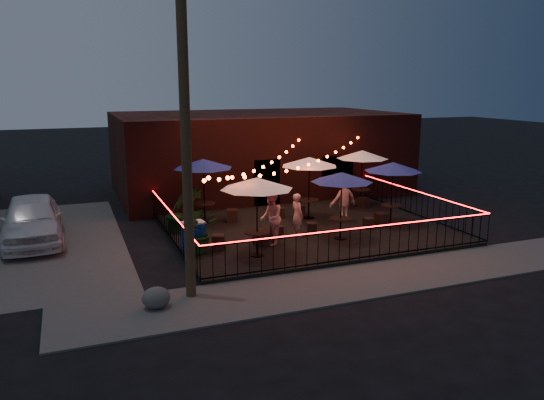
{
  "coord_description": "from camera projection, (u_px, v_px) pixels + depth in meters",
  "views": [
    {
      "loc": [
        -8.15,
        -15.49,
        5.5
      ],
      "look_at": [
        -1.35,
        1.95,
        1.34
      ],
      "focal_mm": 35.0,
      "sensor_mm": 36.0,
      "label": 1
    }
  ],
  "objects": [
    {
      "name": "bistro_chair_5",
      "position": [
        312.0,
        228.0,
        19.18
      ],
      "size": [
        0.43,
        0.43,
        0.4
      ],
      "primitive_type": "cube",
      "rotation": [
        0.0,
        0.0,
        2.77
      ],
      "color": "black",
      "rests_on": "patio"
    },
    {
      "name": "cafe_table_2",
      "position": [
        342.0,
        178.0,
        18.11
      ],
      "size": [
        2.75,
        2.75,
        2.36
      ],
      "rotation": [
        0.0,
        0.0,
        0.35
      ],
      "color": "black",
      "rests_on": "patio"
    },
    {
      "name": "bistro_chair_7",
      "position": [
        301.0,
        210.0,
        21.76
      ],
      "size": [
        0.45,
        0.45,
        0.42
      ],
      "primitive_type": "cube",
      "rotation": [
        0.0,
        0.0,
        2.79
      ],
      "color": "black",
      "rests_on": "patio"
    },
    {
      "name": "bistro_chair_0",
      "position": [
        218.0,
        242.0,
        17.39
      ],
      "size": [
        0.51,
        0.51,
        0.47
      ],
      "primitive_type": "cube",
      "rotation": [
        0.0,
        0.0,
        -0.34
      ],
      "color": "black",
      "rests_on": "patio"
    },
    {
      "name": "bistro_chair_4",
      "position": [
        277.0,
        232.0,
        18.66
      ],
      "size": [
        0.42,
        0.42,
        0.42
      ],
      "primitive_type": "cube",
      "rotation": [
        0.0,
        0.0,
        0.22
      ],
      "color": "black",
      "rests_on": "patio"
    },
    {
      "name": "festoon_lights",
      "position": [
        284.0,
        168.0,
        18.81
      ],
      "size": [
        10.02,
        8.72,
        1.32
      ],
      "color": "#FF3307",
      "rests_on": "ground"
    },
    {
      "name": "bistro_chair_10",
      "position": [
        345.0,
        203.0,
        23.06
      ],
      "size": [
        0.46,
        0.46,
        0.43
      ],
      "primitive_type": "cube",
      "rotation": [
        0.0,
        0.0,
        -0.32
      ],
      "color": "black",
      "rests_on": "patio"
    },
    {
      "name": "bistro_chair_2",
      "position": [
        181.0,
        220.0,
        20.16
      ],
      "size": [
        0.48,
        0.48,
        0.43
      ],
      "primitive_type": "cube",
      "rotation": [
        0.0,
        0.0,
        0.41
      ],
      "color": "black",
      "rests_on": "patio"
    },
    {
      "name": "bistro_chair_11",
      "position": [
        363.0,
        202.0,
        23.23
      ],
      "size": [
        0.48,
        0.48,
        0.45
      ],
      "primitive_type": "cube",
      "rotation": [
        0.0,
        0.0,
        3.45
      ],
      "color": "black",
      "rests_on": "patio"
    },
    {
      "name": "cafe_table_1",
      "position": [
        203.0,
        165.0,
        20.21
      ],
      "size": [
        2.31,
        2.31,
        2.51
      ],
      "rotation": [
        0.0,
        0.0,
        0.02
      ],
      "color": "black",
      "rests_on": "patio"
    },
    {
      "name": "cooler",
      "position": [
        194.0,
        235.0,
        17.28
      ],
      "size": [
        0.77,
        0.6,
        0.93
      ],
      "rotation": [
        0.0,
        0.0,
        0.14
      ],
      "color": "#092BBD",
      "rests_on": "patio"
    },
    {
      "name": "bistro_chair_3",
      "position": [
        232.0,
        215.0,
        20.8
      ],
      "size": [
        0.53,
        0.53,
        0.49
      ],
      "primitive_type": "cube",
      "rotation": [
        0.0,
        0.0,
        2.81
      ],
      "color": "black",
      "rests_on": "patio"
    },
    {
      "name": "ground",
      "position": [
        329.0,
        247.0,
        18.16
      ],
      "size": [
        110.0,
        110.0,
        0.0
      ],
      "primitive_type": "plane",
      "color": "black",
      "rests_on": "ground"
    },
    {
      "name": "potted_shrub_c",
      "position": [
        192.0,
        206.0,
        20.41
      ],
      "size": [
        0.98,
        0.98,
        1.38
      ],
      "primitive_type": "imported",
      "rotation": [
        0.0,
        0.0,
        -0.34
      ],
      "color": "#123C0B",
      "rests_on": "patio"
    },
    {
      "name": "patio",
      "position": [
        305.0,
        230.0,
        19.97
      ],
      "size": [
        10.0,
        8.0,
        0.15
      ],
      "primitive_type": "cube",
      "color": "black",
      "rests_on": "ground"
    },
    {
      "name": "fence_front",
      "position": [
        360.0,
        244.0,
        16.2
      ],
      "size": [
        10.0,
        0.04,
        1.04
      ],
      "color": "black",
      "rests_on": "patio"
    },
    {
      "name": "sidewalk",
      "position": [
        382.0,
        278.0,
        15.2
      ],
      "size": [
        18.0,
        2.5,
        0.05
      ],
      "primitive_type": "cube",
      "color": "#474542",
      "rests_on": "ground"
    },
    {
      "name": "patron_c",
      "position": [
        343.0,
        198.0,
        20.77
      ],
      "size": [
        1.27,
        0.83,
        1.84
      ],
      "primitive_type": "imported",
      "rotation": [
        0.0,
        0.0,
        3.27
      ],
      "color": "tan",
      "rests_on": "patio"
    },
    {
      "name": "bistro_chair_6",
      "position": [
        280.0,
        213.0,
        21.41
      ],
      "size": [
        0.37,
        0.37,
        0.41
      ],
      "primitive_type": "cube",
      "rotation": [
        0.0,
        0.0,
        -0.07
      ],
      "color": "black",
      "rests_on": "patio"
    },
    {
      "name": "fence_right",
      "position": [
        416.0,
        204.0,
        21.61
      ],
      "size": [
        0.04,
        8.0,
        1.04
      ],
      "rotation": [
        0.0,
        0.0,
        1.57
      ],
      "color": "black",
      "rests_on": "patio"
    },
    {
      "name": "brick_building",
      "position": [
        258.0,
        152.0,
        27.17
      ],
      "size": [
        14.0,
        8.0,
        4.0
      ],
      "color": "black",
      "rests_on": "ground"
    },
    {
      "name": "cafe_table_4",
      "position": [
        393.0,
        168.0,
        20.05
      ],
      "size": [
        2.31,
        2.31,
        2.41
      ],
      "rotation": [
        0.0,
        0.0,
        0.06
      ],
      "color": "black",
      "rests_on": "patio"
    },
    {
      "name": "cafe_table_0",
      "position": [
        257.0,
        184.0,
        16.26
      ],
      "size": [
        2.62,
        2.62,
        2.5
      ],
      "rotation": [
        0.0,
        0.0,
        -0.17
      ],
      "color": "black",
      "rests_on": "patio"
    },
    {
      "name": "patron_a",
      "position": [
        297.0,
        215.0,
        18.71
      ],
      "size": [
        0.48,
        0.63,
        1.55
      ],
      "primitive_type": "imported",
      "rotation": [
        0.0,
        0.0,
        1.77
      ],
      "color": "#E4A993",
      "rests_on": "patio"
    },
    {
      "name": "bistro_chair_9",
      "position": [
        381.0,
        219.0,
        20.26
      ],
      "size": [
        0.44,
        0.44,
        0.48
      ],
      "primitive_type": "cube",
      "rotation": [
        0.0,
        0.0,
        3.24
      ],
      "color": "black",
      "rests_on": "patio"
    },
    {
      "name": "car_white",
      "position": [
        32.0,
        219.0,
        18.48
      ],
      "size": [
        2.08,
        4.91,
        1.66
      ],
      "primitive_type": "imported",
      "rotation": [
        0.0,
        0.0,
        0.03
      ],
      "color": "silver",
      "rests_on": "ground"
    },
    {
      "name": "boulder",
      "position": [
        156.0,
        298.0,
        13.06
      ],
      "size": [
        0.95,
        0.87,
        0.62
      ],
      "primitive_type": "ellipsoid",
      "rotation": [
        0.0,
        0.0,
        -0.29
      ],
      "color": "#464641",
      "rests_on": "ground"
    },
    {
      "name": "bistro_chair_8",
      "position": [
        368.0,
        223.0,
        19.84
      ],
      "size": [
        0.34,
        0.34,
        0.4
      ],
      "primitive_type": "cube",
      "rotation": [
        0.0,
        0.0,
        0.02
      ],
      "color": "black",
      "rests_on": "patio"
    },
    {
      "name": "cafe_table_3",
      "position": [
        309.0,
        163.0,
        20.85
      ],
      "size": [
        2.36,
        2.36,
        2.48
      ],
      "rotation": [
        0.0,
        0.0,
        -0.05
      ],
      "color": "black",
      "rests_on": "patio"
    },
    {
      "name": "patron_b",
      "position": [
        271.0,
        218.0,
        17.69
      ],
      "size": [
        0.92,
        1.06,
        1.87
      ],
      "primitive_type": "imported",
      "rotation": [
        0.0,
        0.0,
        -1.84
      ],
      "color": "tan",
      "rests_on": "patio"
    },
    {
      "name": "fence_left",
      "position": [
        172.0,
        227.0,
        18.07
      ],
      "size": [
        0.04,
        8.0,
        1.04
      ],
      "rotation": [
        0.0,
        0.0,
        1.57
      ],
      "color": "black",
      "rests_on": "patio"
    },
    {
      "name": "utility_pole",
      "position": [
        186.0,
        145.0,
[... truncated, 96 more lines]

